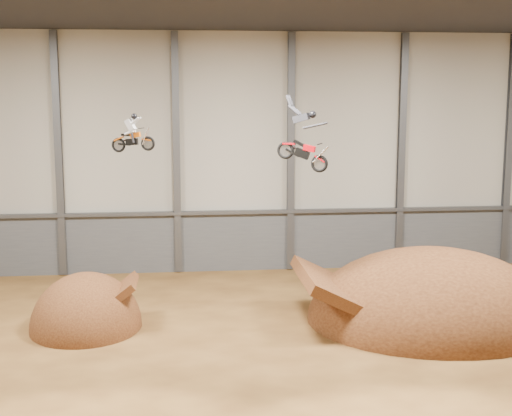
{
  "coord_description": "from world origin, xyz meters",
  "views": [
    {
      "loc": [
        -2.96,
        -26.52,
        10.64
      ],
      "look_at": [
        0.17,
        4.0,
        5.57
      ],
      "focal_mm": 50.0,
      "sensor_mm": 36.0,
      "label": 1
    }
  ],
  "objects_px": {
    "takeoff_ramp": "(87,327)",
    "fmx_rider_a": "(133,131)",
    "landing_ramp": "(431,320)",
    "fmx_rider_b": "(300,134)"
  },
  "relations": [
    {
      "from": "fmx_rider_a",
      "to": "takeoff_ramp",
      "type": "bearing_deg",
      "value": 166.75
    },
    {
      "from": "fmx_rider_a",
      "to": "fmx_rider_b",
      "type": "xyz_separation_m",
      "value": [
        7.14,
        0.46,
        -0.2
      ]
    },
    {
      "from": "takeoff_ramp",
      "to": "landing_ramp",
      "type": "xyz_separation_m",
      "value": [
        15.98,
        -0.57,
        0.0
      ]
    },
    {
      "from": "landing_ramp",
      "to": "fmx_rider_a",
      "type": "xyz_separation_m",
      "value": [
        -13.54,
        -0.83,
        8.97
      ]
    },
    {
      "from": "takeoff_ramp",
      "to": "fmx_rider_b",
      "type": "relative_size",
      "value": 1.83
    },
    {
      "from": "landing_ramp",
      "to": "fmx_rider_a",
      "type": "distance_m",
      "value": 16.26
    },
    {
      "from": "takeoff_ramp",
      "to": "landing_ramp",
      "type": "bearing_deg",
      "value": -2.03
    },
    {
      "from": "fmx_rider_a",
      "to": "landing_ramp",
      "type": "bearing_deg",
      "value": 20.14
    },
    {
      "from": "takeoff_ramp",
      "to": "fmx_rider_b",
      "type": "bearing_deg",
      "value": -5.62
    },
    {
      "from": "takeoff_ramp",
      "to": "fmx_rider_a",
      "type": "height_order",
      "value": "fmx_rider_a"
    }
  ]
}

